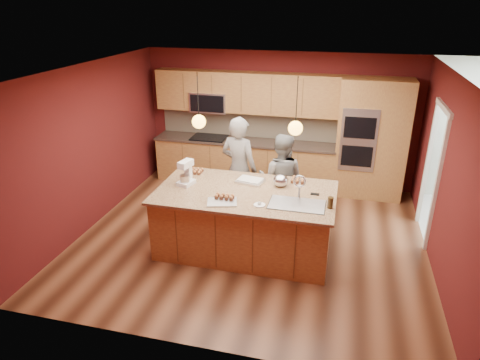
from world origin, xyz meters
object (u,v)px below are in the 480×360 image
(island, at_px, (246,220))
(person_left, at_px, (239,169))
(stand_mixer, at_px, (186,174))
(mixing_bowl, at_px, (281,180))
(person_right, at_px, (281,179))

(island, relative_size, person_left, 1.44)
(stand_mixer, relative_size, mixing_bowl, 1.64)
(island, distance_m, person_left, 1.14)
(person_right, bearing_deg, person_left, 0.59)
(person_right, distance_m, stand_mixer, 1.67)
(person_left, height_order, mixing_bowl, person_left)
(island, bearing_deg, stand_mixer, 177.51)
(stand_mixer, bearing_deg, person_left, 72.52)
(person_right, distance_m, mixing_bowl, 0.74)
(person_left, relative_size, person_right, 1.15)
(person_left, bearing_deg, person_right, -163.90)
(island, relative_size, stand_mixer, 6.96)
(island, xyz_separation_m, stand_mixer, (-0.96, 0.04, 0.64))
(person_left, bearing_deg, island, 126.22)
(person_left, distance_m, mixing_bowl, 1.08)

